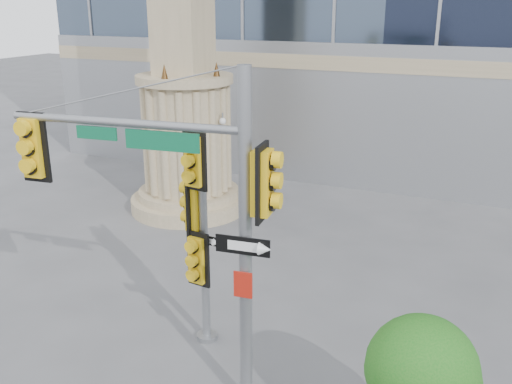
% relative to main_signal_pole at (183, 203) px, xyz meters
% --- Properties ---
extents(monument, '(4.40, 4.40, 16.60)m').
position_rel_main_signal_pole_xyz_m(monument, '(-5.46, 9.44, 1.42)').
color(monument, tan).
rests_on(monument, ground).
extents(main_signal_pole, '(5.14, 0.98, 6.62)m').
position_rel_main_signal_pole_xyz_m(main_signal_pole, '(0.00, 0.00, 0.00)').
color(main_signal_pole, slate).
rests_on(main_signal_pole, ground).
extents(secondary_signal_pole, '(0.89, 0.73, 5.14)m').
position_rel_main_signal_pole_xyz_m(secondary_signal_pole, '(-0.68, 1.72, -1.08)').
color(secondary_signal_pole, slate).
rests_on(secondary_signal_pole, ground).
extents(street_tree, '(1.86, 1.82, 2.90)m').
position_rel_main_signal_pole_xyz_m(street_tree, '(4.50, -0.28, -2.19)').
color(street_tree, tan).
rests_on(street_tree, ground).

